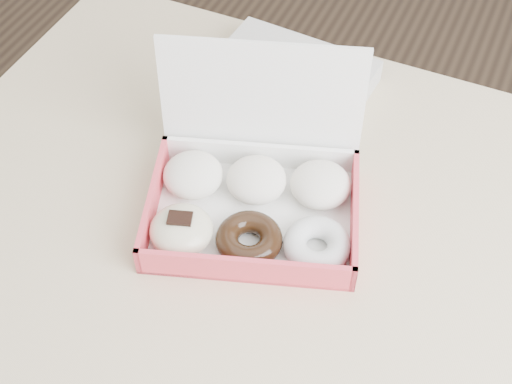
% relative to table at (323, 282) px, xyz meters
% --- Properties ---
extents(table, '(1.20, 0.80, 0.75)m').
position_rel_table_xyz_m(table, '(0.00, 0.00, 0.00)').
color(table, tan).
rests_on(table, ground).
extents(donut_box, '(0.33, 0.30, 0.20)m').
position_rel_table_xyz_m(donut_box, '(-0.12, 0.02, 0.11)').
color(donut_box, white).
rests_on(donut_box, table).
extents(newspapers, '(0.26, 0.21, 0.04)m').
position_rel_table_xyz_m(newspapers, '(-0.17, 0.26, 0.10)').
color(newspapers, silver).
rests_on(newspapers, table).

